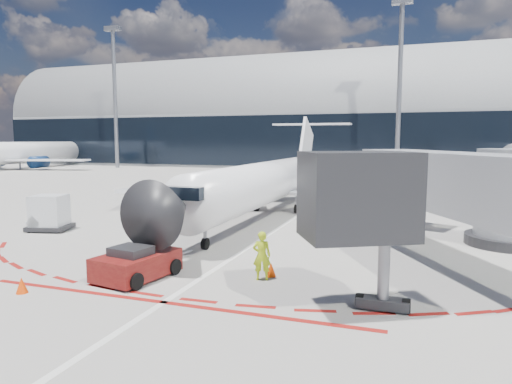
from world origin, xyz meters
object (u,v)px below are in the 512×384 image
(regional_jet, at_px, (271,180))
(uld_container, at_px, (50,213))
(pushback_tug, at_px, (137,264))
(ramp_worker, at_px, (262,256))

(regional_jet, relative_size, uld_container, 11.14)
(pushback_tug, bearing_deg, regional_jet, 98.05)
(ramp_worker, distance_m, uld_container, 15.37)
(regional_jet, xyz_separation_m, ramp_worker, (4.07, -14.21, -1.50))
(ramp_worker, height_order, uld_container, uld_container)
(ramp_worker, bearing_deg, regional_jet, -93.22)
(ramp_worker, bearing_deg, uld_container, -37.61)
(regional_jet, xyz_separation_m, pushback_tug, (-0.49, -15.58, -1.87))
(regional_jet, height_order, pushback_tug, regional_jet)
(regional_jet, bearing_deg, ramp_worker, -74.01)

